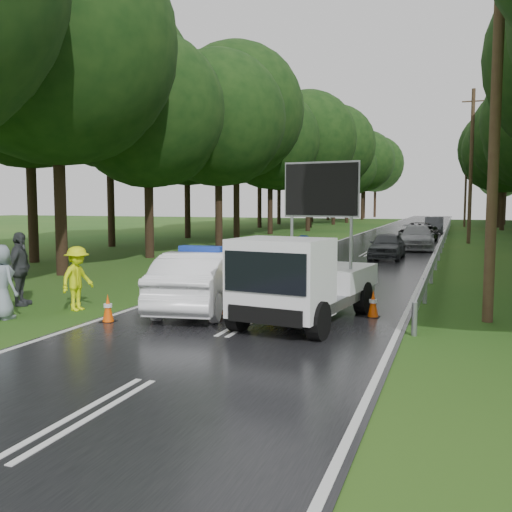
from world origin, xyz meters
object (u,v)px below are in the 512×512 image
at_px(queue_car_first, 387,246).
at_px(queue_car_third, 419,232).
at_px(officer, 277,274).
at_px(queue_car_second, 417,238).
at_px(work_truck, 302,280).
at_px(police_sedan, 202,282).
at_px(barrier, 271,277).
at_px(civilian, 304,269).
at_px(queue_car_fourth, 434,225).

height_order(queue_car_first, queue_car_third, queue_car_third).
height_order(officer, queue_car_second, officer).
height_order(work_truck, queue_car_second, work_truck).
height_order(police_sedan, queue_car_third, police_sedan).
xyz_separation_m(police_sedan, queue_car_second, (3.87, 20.97, -0.06)).
relative_size(police_sedan, officer, 2.67).
distance_m(barrier, queue_car_third, 26.39).
height_order(work_truck, civilian, work_truck).
relative_size(queue_car_first, queue_car_third, 0.78).
bearing_deg(police_sedan, civilian, -146.13).
bearing_deg(queue_car_third, barrier, -91.25).
relative_size(work_truck, queue_car_third, 1.00).
distance_m(queue_car_first, queue_car_second, 6.08).
xyz_separation_m(work_truck, queue_car_fourth, (1.40, 38.75, -0.28)).
height_order(civilian, queue_car_third, civilian).
bearing_deg(work_truck, police_sedan, 175.09).
relative_size(barrier, civilian, 1.40).
bearing_deg(civilian, officer, -112.12).
height_order(police_sedan, queue_car_fourth, police_sedan).
relative_size(queue_car_second, queue_car_fourth, 1.10).
distance_m(work_truck, queue_car_first, 15.59).
xyz_separation_m(officer, queue_car_first, (1.22, 13.93, -0.25)).
xyz_separation_m(police_sedan, queue_car_third, (3.58, 27.24, -0.09)).
distance_m(work_truck, queue_car_third, 27.88).
relative_size(barrier, queue_car_third, 0.54).
height_order(police_sedan, officer, officer).
bearing_deg(police_sedan, queue_car_second, -110.02).
distance_m(police_sedan, queue_car_fourth, 38.35).
bearing_deg(queue_car_first, civilian, -92.91).
height_order(work_truck, barrier, work_truck).
relative_size(work_truck, civilian, 2.61).
bearing_deg(queue_car_third, civilian, -90.05).
bearing_deg(officer, police_sedan, -3.31).
relative_size(officer, queue_car_fourth, 0.41).
bearing_deg(police_sedan, barrier, -158.11).
distance_m(police_sedan, barrier, 1.80).
xyz_separation_m(work_truck, queue_car_second, (1.09, 21.59, -0.30)).
xyz_separation_m(barrier, queue_car_first, (1.36, 14.03, -0.18)).
bearing_deg(officer, queue_car_second, -131.42).
distance_m(civilian, queue_car_third, 25.25).
relative_size(queue_car_first, queue_car_fourth, 0.87).
xyz_separation_m(officer, queue_car_fourth, (2.51, 37.09, -0.18)).
distance_m(barrier, queue_car_fourth, 37.28).
height_order(barrier, queue_car_second, queue_car_second).
height_order(civilian, queue_car_first, civilian).
xyz_separation_m(work_truck, queue_car_third, (0.81, 27.87, -0.33)).
height_order(work_truck, officer, work_truck).
xyz_separation_m(queue_car_third, queue_car_fourth, (0.60, 10.88, 0.05)).
height_order(police_sedan, barrier, police_sedan).
bearing_deg(civilian, queue_car_second, 88.32).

